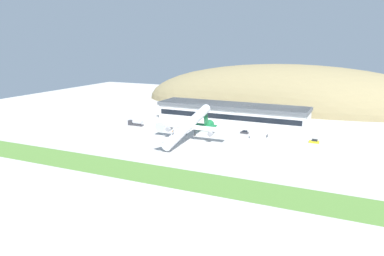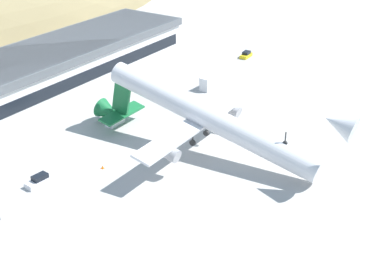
{
  "view_description": "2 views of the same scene",
  "coord_description": "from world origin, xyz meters",
  "px_view_note": "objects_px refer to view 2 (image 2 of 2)",
  "views": [
    {
      "loc": [
        62.26,
        -139.39,
        42.91
      ],
      "look_at": [
        -4.62,
        4.71,
        5.68
      ],
      "focal_mm": 35.0,
      "sensor_mm": 36.0,
      "label": 1
    },
    {
      "loc": [
        -77.19,
        -39.56,
        45.94
      ],
      "look_at": [
        -8.87,
        5.35,
        5.76
      ],
      "focal_mm": 50.0,
      "sensor_mm": 36.0,
      "label": 2
    }
  ],
  "objects_px": {
    "service_car_3": "(115,121)",
    "traffic_cone_0": "(103,167)",
    "terminal_building": "(42,69)",
    "fuel_truck": "(212,81)",
    "service_car_0": "(40,181)",
    "cargo_airplane": "(205,118)",
    "service_car_1": "(165,90)",
    "service_car_2": "(246,55)"
  },
  "relations": [
    {
      "from": "service_car_0",
      "to": "service_car_3",
      "type": "height_order",
      "value": "service_car_0"
    },
    {
      "from": "service_car_1",
      "to": "service_car_3",
      "type": "relative_size",
      "value": 0.89
    },
    {
      "from": "service_car_0",
      "to": "service_car_1",
      "type": "xyz_separation_m",
      "value": [
        42.21,
        5.85,
        -0.1
      ]
    },
    {
      "from": "service_car_2",
      "to": "service_car_3",
      "type": "height_order",
      "value": "service_car_2"
    },
    {
      "from": "fuel_truck",
      "to": "traffic_cone_0",
      "type": "bearing_deg",
      "value": -174.9
    },
    {
      "from": "service_car_2",
      "to": "traffic_cone_0",
      "type": "bearing_deg",
      "value": -173.55
    },
    {
      "from": "service_car_3",
      "to": "service_car_1",
      "type": "bearing_deg",
      "value": 4.13
    },
    {
      "from": "service_car_2",
      "to": "terminal_building",
      "type": "bearing_deg",
      "value": 150.26
    },
    {
      "from": "service_car_1",
      "to": "service_car_3",
      "type": "height_order",
      "value": "service_car_3"
    },
    {
      "from": "fuel_truck",
      "to": "traffic_cone_0",
      "type": "height_order",
      "value": "fuel_truck"
    },
    {
      "from": "cargo_airplane",
      "to": "service_car_3",
      "type": "bearing_deg",
      "value": 90.0
    },
    {
      "from": "traffic_cone_0",
      "to": "service_car_1",
      "type": "bearing_deg",
      "value": 18.27
    },
    {
      "from": "terminal_building",
      "to": "service_car_0",
      "type": "xyz_separation_m",
      "value": [
        -27.88,
        -28.9,
        -4.69
      ]
    },
    {
      "from": "cargo_airplane",
      "to": "service_car_0",
      "type": "distance_m",
      "value": 29.37
    },
    {
      "from": "cargo_airplane",
      "to": "service_car_1",
      "type": "relative_size",
      "value": 13.6
    },
    {
      "from": "service_car_0",
      "to": "traffic_cone_0",
      "type": "distance_m",
      "value": 10.59
    },
    {
      "from": "terminal_building",
      "to": "fuel_truck",
      "type": "bearing_deg",
      "value": -52.6
    },
    {
      "from": "cargo_airplane",
      "to": "service_car_2",
      "type": "height_order",
      "value": "cargo_airplane"
    },
    {
      "from": "terminal_building",
      "to": "traffic_cone_0",
      "type": "distance_m",
      "value": 38.99
    },
    {
      "from": "service_car_2",
      "to": "fuel_truck",
      "type": "distance_m",
      "value": 23.68
    },
    {
      "from": "terminal_building",
      "to": "service_car_2",
      "type": "distance_m",
      "value": 53.72
    },
    {
      "from": "service_car_3",
      "to": "service_car_0",
      "type": "bearing_deg",
      "value": -169.23
    },
    {
      "from": "service_car_0",
      "to": "terminal_building",
      "type": "bearing_deg",
      "value": 46.03
    },
    {
      "from": "service_car_2",
      "to": "service_car_0",
      "type": "bearing_deg",
      "value": -178.19
    },
    {
      "from": "terminal_building",
      "to": "service_car_3",
      "type": "distance_m",
      "value": 25.18
    },
    {
      "from": "cargo_airplane",
      "to": "service_car_1",
      "type": "height_order",
      "value": "cargo_airplane"
    },
    {
      "from": "service_car_0",
      "to": "service_car_3",
      "type": "bearing_deg",
      "value": 10.77
    },
    {
      "from": "terminal_building",
      "to": "service_car_0",
      "type": "distance_m",
      "value": 40.42
    },
    {
      "from": "service_car_3",
      "to": "cargo_airplane",
      "type": "bearing_deg",
      "value": -90.0
    },
    {
      "from": "cargo_airplane",
      "to": "fuel_truck",
      "type": "height_order",
      "value": "cargo_airplane"
    },
    {
      "from": "service_car_3",
      "to": "traffic_cone_0",
      "type": "relative_size",
      "value": 7.24
    },
    {
      "from": "service_car_0",
      "to": "traffic_cone_0",
      "type": "relative_size",
      "value": 7.97
    },
    {
      "from": "service_car_1",
      "to": "service_car_3",
      "type": "bearing_deg",
      "value": -175.87
    },
    {
      "from": "service_car_0",
      "to": "service_car_2",
      "type": "xyz_separation_m",
      "value": [
        74.34,
        2.35,
        -0.03
      ]
    },
    {
      "from": "cargo_airplane",
      "to": "fuel_truck",
      "type": "bearing_deg",
      "value": 28.78
    },
    {
      "from": "fuel_truck",
      "to": "service_car_3",
      "type": "bearing_deg",
      "value": 167.96
    },
    {
      "from": "terminal_building",
      "to": "service_car_2",
      "type": "height_order",
      "value": "terminal_building"
    },
    {
      "from": "cargo_airplane",
      "to": "service_car_2",
      "type": "bearing_deg",
      "value": 20.17
    },
    {
      "from": "cargo_airplane",
      "to": "traffic_cone_0",
      "type": "bearing_deg",
      "value": 142.03
    },
    {
      "from": "terminal_building",
      "to": "service_car_1",
      "type": "height_order",
      "value": "terminal_building"
    },
    {
      "from": "cargo_airplane",
      "to": "service_car_1",
      "type": "bearing_deg",
      "value": 50.08
    },
    {
      "from": "cargo_airplane",
      "to": "fuel_truck",
      "type": "xyz_separation_m",
      "value": [
        27.23,
        14.96,
        -5.2
      ]
    }
  ]
}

